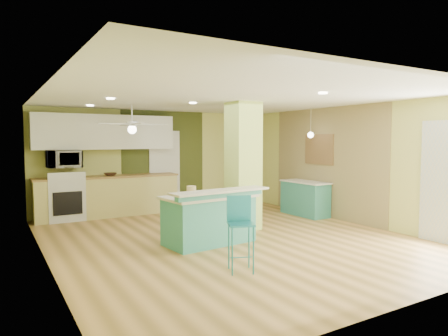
{
  "coord_description": "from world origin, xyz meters",
  "views": [
    {
      "loc": [
        -3.68,
        -6.06,
        1.76
      ],
      "look_at": [
        0.15,
        0.4,
        1.24
      ],
      "focal_mm": 32.0,
      "sensor_mm": 36.0,
      "label": 1
    }
  ],
  "objects": [
    {
      "name": "wall_back",
      "position": [
        0.0,
        3.5,
        1.25
      ],
      "size": [
        6.0,
        0.01,
        2.5
      ],
      "primitive_type": "cube",
      "color": "#CCCF6F",
      "rests_on": "floor"
    },
    {
      "name": "wall_decor",
      "position": [
        2.96,
        0.8,
        1.55
      ],
      "size": [
        0.03,
        0.9,
        0.7
      ],
      "primitive_type": "cube",
      "color": "brown",
      "rests_on": "wood_panel"
    },
    {
      "name": "interior_door",
      "position": [
        0.2,
        3.46,
        1.0
      ],
      "size": [
        0.82,
        0.05,
        2.0
      ],
      "primitive_type": "cube",
      "color": "white",
      "rests_on": "floor"
    },
    {
      "name": "wall_left",
      "position": [
        -3.0,
        0.0,
        1.25
      ],
      "size": [
        0.01,
        7.0,
        2.5
      ],
      "primitive_type": "cube",
      "color": "#CCCF6F",
      "rests_on": "floor"
    },
    {
      "name": "upper_cabinets",
      "position": [
        -1.3,
        3.32,
        1.95
      ],
      "size": [
        3.2,
        0.34,
        0.8
      ],
      "primitive_type": "cube",
      "color": "white",
      "rests_on": "wall_back"
    },
    {
      "name": "stove",
      "position": [
        -2.25,
        3.19,
        0.46
      ],
      "size": [
        0.76,
        0.66,
        1.08
      ],
      "color": "silver",
      "rests_on": "floor"
    },
    {
      "name": "canister",
      "position": [
        -0.71,
        0.05,
        0.9
      ],
      "size": [
        0.16,
        0.16,
        0.15
      ],
      "primitive_type": "cylinder",
      "color": "gold",
      "rests_on": "peninsula"
    },
    {
      "name": "microwave",
      "position": [
        -2.25,
        3.2,
        1.35
      ],
      "size": [
        0.7,
        0.48,
        0.39
      ],
      "primitive_type": "imported",
      "color": "silver",
      "rests_on": "wall_back"
    },
    {
      "name": "olive_accent",
      "position": [
        0.2,
        3.49,
        1.25
      ],
      "size": [
        2.2,
        0.02,
        2.5
      ],
      "primitive_type": "cube",
      "color": "#40491D",
      "rests_on": "floor"
    },
    {
      "name": "bar_stool",
      "position": [
        -0.78,
        -1.6,
        0.68
      ],
      "size": [
        0.44,
        0.44,
        1.01
      ],
      "rotation": [
        0.0,
        0.0,
        -0.39
      ],
      "color": "teal",
      "rests_on": "floor"
    },
    {
      "name": "ceiling",
      "position": [
        0.0,
        0.0,
        2.5
      ],
      "size": [
        6.0,
        7.0,
        0.01
      ],
      "primitive_type": "cube",
      "color": "white",
      "rests_on": "wall_back"
    },
    {
      "name": "side_counter",
      "position": [
        2.7,
        0.96,
        0.4
      ],
      "size": [
        0.53,
        1.25,
        0.8
      ],
      "color": "teal",
      "rests_on": "floor"
    },
    {
      "name": "fruit_bowl",
      "position": [
        -1.26,
        3.16,
        0.98
      ],
      "size": [
        0.31,
        0.31,
        0.07
      ],
      "primitive_type": "imported",
      "rotation": [
        0.0,
        0.0,
        0.09
      ],
      "color": "#331F15",
      "rests_on": "kitchen_run"
    },
    {
      "name": "wood_panel",
      "position": [
        2.99,
        0.6,
        1.25
      ],
      "size": [
        0.02,
        3.4,
        2.5
      ],
      "primitive_type": "cube",
      "color": "olive",
      "rests_on": "floor"
    },
    {
      "name": "floor",
      "position": [
        0.0,
        0.0,
        -0.01
      ],
      "size": [
        6.0,
        7.0,
        0.01
      ],
      "primitive_type": "cube",
      "color": "olive",
      "rests_on": "ground"
    },
    {
      "name": "wall_right",
      "position": [
        3.0,
        0.0,
        1.25
      ],
      "size": [
        0.01,
        7.0,
        2.5
      ],
      "primitive_type": "cube",
      "color": "#CCCF6F",
      "rests_on": "floor"
    },
    {
      "name": "wall_front",
      "position": [
        0.0,
        -3.5,
        1.25
      ],
      "size": [
        6.0,
        0.01,
        2.5
      ],
      "primitive_type": "cube",
      "color": "#CCCF6F",
      "rests_on": "floor"
    },
    {
      "name": "peninsula",
      "position": [
        -0.46,
        -0.15,
        0.44
      ],
      "size": [
        1.81,
        1.12,
        0.95
      ],
      "rotation": [
        0.0,
        0.0,
        0.11
      ],
      "color": "teal",
      "rests_on": "floor"
    },
    {
      "name": "kitchen_run",
      "position": [
        -1.3,
        3.2,
        0.47
      ],
      "size": [
        3.25,
        0.63,
        0.94
      ],
      "color": "#CDC16B",
      "rests_on": "floor"
    },
    {
      "name": "pendant_lamp",
      "position": [
        2.65,
        0.75,
        1.88
      ],
      "size": [
        0.14,
        0.14,
        0.69
      ],
      "color": "silver",
      "rests_on": "ceiling"
    },
    {
      "name": "column",
      "position": [
        0.65,
        0.5,
        1.25
      ],
      "size": [
        0.55,
        0.55,
        2.5
      ],
      "primitive_type": "cube",
      "color": "#C0DD66",
      "rests_on": "floor"
    },
    {
      "name": "ceiling_fan",
      "position": [
        -1.1,
        2.0,
        2.08
      ],
      "size": [
        1.41,
        1.41,
        0.61
      ],
      "color": "silver",
      "rests_on": "ceiling"
    }
  ]
}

